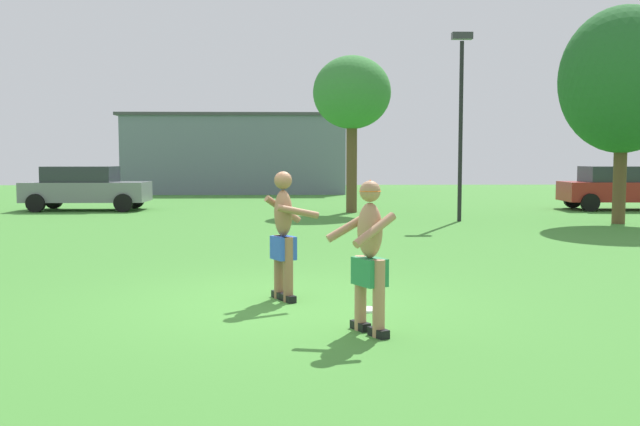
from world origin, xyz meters
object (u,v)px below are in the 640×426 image
Objects in this scene: player_near at (284,233)px; lamp_post at (461,106)px; player_in_green at (369,250)px; car_red_near_post at (622,187)px; car_gray_mid_lot at (85,187)px; frisbee at (367,310)px; tree_behind_players at (352,94)px; tree_left_field at (623,80)px.

player_near is 12.59m from lamp_post.
car_red_near_post is at bearing 57.83° from player_in_green.
player_in_green is 19.72m from car_gray_mid_lot.
frisbee is 19.67m from car_red_near_post.
lamp_post reaches higher than tree_behind_players.
tree_left_field reaches higher than player_near.
tree_behind_players reaches higher than player_near.
lamp_post is (4.03, 13.08, 2.51)m from player_in_green.
car_gray_mid_lot is at bearing 114.98° from player_near.
tree_behind_players reaches higher than car_gray_mid_lot.
tree_left_field is (4.39, -0.86, 0.66)m from lamp_post.
car_gray_mid_lot is (-8.51, 16.73, 0.81)m from frisbee.
lamp_post reaches higher than player_in_green.
player_in_green is 0.38× the size of car_gray_mid_lot.
car_gray_mid_lot is 0.78× the size of lamp_post.
player_near is at bearing 146.70° from frisbee.
tree_left_field is (-2.56, -5.25, 3.24)m from car_red_near_post.
lamp_post is at bearing 71.80° from frisbee.
player_near is 0.32× the size of tree_behind_players.
player_in_green reaches higher than car_gray_mid_lot.
tree_behind_players is (9.50, -1.31, 3.23)m from car_gray_mid_lot.
frisbee is at bearing -33.30° from player_near.
player_in_green is 16.86m from tree_behind_players.
tree_left_field is 1.15× the size of tree_behind_players.
lamp_post is (3.94, 11.97, 3.39)m from frisbee.
frisbee is at bearing -126.86° from tree_left_field.
player_in_green is 1.42m from frisbee.
car_gray_mid_lot reaches higher than frisbee.
lamp_post is at bearing 72.88° from player_in_green.
player_in_green is at bearing -107.12° from lamp_post.
player_in_green is 0.27× the size of tree_left_field.
car_red_near_post is 0.82× the size of tree_behind_players.
tree_behind_players is (2.02, 14.74, 3.16)m from player_near.
player_in_green reaches higher than frisbee.
player_in_green reaches higher than car_red_near_post.
car_red_near_post is (10.89, 16.36, 0.81)m from frisbee.
frisbee is at bearing -108.20° from lamp_post.
player_in_green is at bearing -122.17° from car_red_near_post.
lamp_post reaches higher than player_near.
lamp_post is (4.97, 11.29, 2.52)m from player_near.
car_gray_mid_lot is at bearing 161.55° from tree_left_field.
tree_left_field is 8.52m from tree_behind_players.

